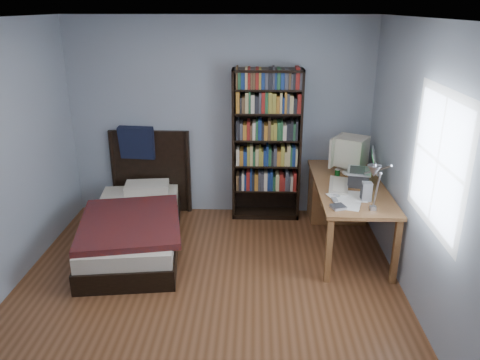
{
  "coord_description": "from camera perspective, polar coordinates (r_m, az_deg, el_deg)",
  "views": [
    {
      "loc": [
        0.45,
        -3.69,
        2.6
      ],
      "look_at": [
        0.3,
        0.56,
        1.01
      ],
      "focal_mm": 35.0,
      "sensor_mm": 36.0,
      "label": 1
    }
  ],
  "objects": [
    {
      "name": "room",
      "position": [
        3.94,
        -4.29,
        0.53
      ],
      "size": [
        4.2,
        4.24,
        2.5
      ],
      "color": "#5A331A",
      "rests_on": "ground"
    },
    {
      "name": "desk",
      "position": [
        5.89,
        12.13,
        -1.62
      ],
      "size": [
        0.75,
        1.74,
        0.73
      ],
      "color": "brown",
      "rests_on": "floor"
    },
    {
      "name": "crt_monitor",
      "position": [
        5.71,
        13.16,
        3.41
      ],
      "size": [
        0.51,
        0.47,
        0.43
      ],
      "color": "beige",
      "rests_on": "desk"
    },
    {
      "name": "laptop",
      "position": [
        5.32,
        14.47,
        0.6
      ],
      "size": [
        0.39,
        0.38,
        0.41
      ],
      "color": "#2D2D30",
      "rests_on": "desk"
    },
    {
      "name": "desk_lamp",
      "position": [
        4.2,
        16.06,
        0.56
      ],
      "size": [
        0.23,
        0.52,
        0.61
      ],
      "color": "#99999E",
      "rests_on": "desk"
    },
    {
      "name": "keyboard",
      "position": [
        5.22,
        11.93,
        -0.68
      ],
      "size": [
        0.29,
        0.53,
        0.05
      ],
      "primitive_type": "cube",
      "rotation": [
        0.0,
        0.07,
        -0.18
      ],
      "color": "#B7AB98",
      "rests_on": "desk"
    },
    {
      "name": "speaker",
      "position": [
        4.91,
        15.18,
        -1.35
      ],
      "size": [
        0.1,
        0.1,
        0.19
      ],
      "primitive_type": "cube",
      "rotation": [
        0.0,
        0.0,
        -0.04
      ],
      "color": "gray",
      "rests_on": "desk"
    },
    {
      "name": "soda_can",
      "position": [
        5.47,
        11.78,
        0.72
      ],
      "size": [
        0.06,
        0.06,
        0.11
      ],
      "primitive_type": "cylinder",
      "color": "#083B0C",
      "rests_on": "desk"
    },
    {
      "name": "mouse",
      "position": [
        5.63,
        12.71,
        0.85
      ],
      "size": [
        0.07,
        0.12,
        0.04
      ],
      "primitive_type": "ellipsoid",
      "color": "silver",
      "rests_on": "desk"
    },
    {
      "name": "phone_silver",
      "position": [
        4.97,
        11.5,
        -1.83
      ],
      "size": [
        0.1,
        0.11,
        0.02
      ],
      "primitive_type": "cube",
      "rotation": [
        0.0,
        0.0,
        0.65
      ],
      "color": "silver",
      "rests_on": "desk"
    },
    {
      "name": "phone_grey",
      "position": [
        4.85,
        11.47,
        -2.38
      ],
      "size": [
        0.06,
        0.1,
        0.02
      ],
      "primitive_type": "cube",
      "rotation": [
        0.0,
        0.0,
        0.11
      ],
      "color": "gray",
      "rests_on": "desk"
    },
    {
      "name": "external_drive",
      "position": [
        4.69,
        11.88,
        -3.23
      ],
      "size": [
        0.16,
        0.16,
        0.03
      ],
      "primitive_type": "cube",
      "rotation": [
        0.0,
        0.0,
        0.33
      ],
      "color": "gray",
      "rests_on": "desk"
    },
    {
      "name": "bookshelf",
      "position": [
        5.86,
        3.25,
        4.2
      ],
      "size": [
        0.85,
        0.3,
        1.9
      ],
      "color": "black",
      "rests_on": "floor"
    },
    {
      "name": "bed",
      "position": [
        5.53,
        -12.58,
        -5.04
      ],
      "size": [
        1.27,
        2.11,
        1.16
      ],
      "color": "black",
      "rests_on": "floor"
    }
  ]
}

